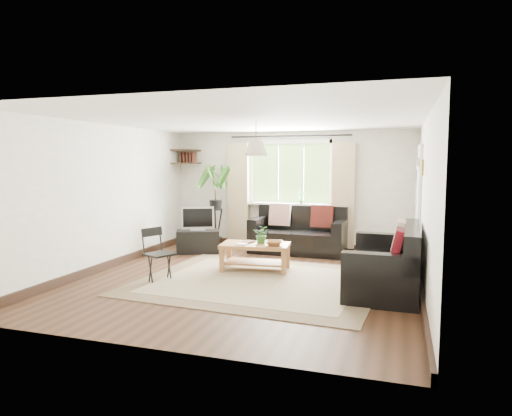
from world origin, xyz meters
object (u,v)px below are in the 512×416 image
(coffee_table, at_px, (255,257))
(palm_stand, at_px, (216,206))
(tv_stand, at_px, (198,241))
(folding_chair, at_px, (160,255))
(sofa_back, at_px, (298,231))
(sofa_right, at_px, (383,259))

(coffee_table, relative_size, palm_stand, 0.64)
(tv_stand, height_order, folding_chair, folding_chair)
(coffee_table, height_order, palm_stand, palm_stand)
(sofa_back, distance_m, folding_chair, 3.13)
(coffee_table, bearing_deg, palm_stand, 128.76)
(coffee_table, bearing_deg, tv_stand, 144.35)
(tv_stand, xyz_separation_m, folding_chair, (0.38, -2.16, 0.17))
(sofa_right, height_order, coffee_table, sofa_right)
(sofa_back, height_order, sofa_right, sofa_right)
(sofa_back, bearing_deg, tv_stand, -161.16)
(tv_stand, bearing_deg, sofa_right, -48.73)
(sofa_back, xyz_separation_m, coffee_table, (-0.35, -1.69, -0.20))
(sofa_back, relative_size, coffee_table, 1.66)
(sofa_right, bearing_deg, tv_stand, -113.67)
(tv_stand, bearing_deg, coffee_table, -59.73)
(coffee_table, xyz_separation_m, tv_stand, (-1.54, 1.10, -0.00))
(sofa_right, distance_m, tv_stand, 3.94)
(sofa_right, bearing_deg, sofa_back, -141.78)
(sofa_right, distance_m, palm_stand, 4.23)
(sofa_right, relative_size, coffee_table, 1.67)
(coffee_table, distance_m, folding_chair, 1.58)
(sofa_back, distance_m, coffee_table, 1.73)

